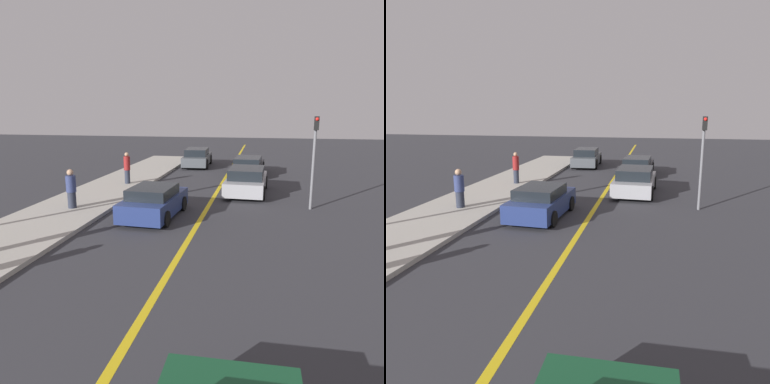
% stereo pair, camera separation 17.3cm
% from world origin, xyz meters
% --- Properties ---
extents(road_center_line, '(0.20, 60.00, 0.01)m').
position_xyz_m(road_center_line, '(0.00, 18.00, 0.00)').
color(road_center_line, gold).
rests_on(road_center_line, ground_plane).
extents(sidewalk_left, '(3.50, 33.91, 0.15)m').
position_xyz_m(sidewalk_left, '(-5.67, 16.96, 0.07)').
color(sidewalk_left, '#ADA89E').
rests_on(sidewalk_left, ground_plane).
extents(car_ahead_center, '(2.04, 3.91, 1.27)m').
position_xyz_m(car_ahead_center, '(-1.87, 15.39, 0.62)').
color(car_ahead_center, navy).
rests_on(car_ahead_center, ground_plane).
extents(car_far_distant, '(2.14, 4.43, 1.34)m').
position_xyz_m(car_far_distant, '(1.51, 20.44, 0.65)').
color(car_far_distant, '#9E9EA3').
rests_on(car_far_distant, ground_plane).
extents(car_parked_left_lot, '(2.14, 4.80, 1.17)m').
position_xyz_m(car_parked_left_lot, '(1.33, 26.24, 0.58)').
color(car_parked_left_lot, black).
rests_on(car_parked_left_lot, ground_plane).
extents(car_oncoming_far, '(2.06, 4.63, 1.36)m').
position_xyz_m(car_oncoming_far, '(-2.61, 29.28, 0.66)').
color(car_oncoming_far, '#4C5156').
rests_on(car_oncoming_far, ground_plane).
extents(pedestrian_far_standing, '(0.41, 0.41, 1.64)m').
position_xyz_m(pedestrian_far_standing, '(-5.51, 15.58, 0.95)').
color(pedestrian_far_standing, '#282D3D').
rests_on(pedestrian_far_standing, sidewalk_left).
extents(pedestrian_by_sign, '(0.35, 0.35, 1.74)m').
position_xyz_m(pedestrian_by_sign, '(-5.13, 21.12, 1.02)').
color(pedestrian_by_sign, '#282D3D').
rests_on(pedestrian_by_sign, sidewalk_left).
extents(traffic_light, '(0.18, 0.40, 3.93)m').
position_xyz_m(traffic_light, '(4.38, 17.75, 2.42)').
color(traffic_light, slate).
rests_on(traffic_light, ground_plane).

